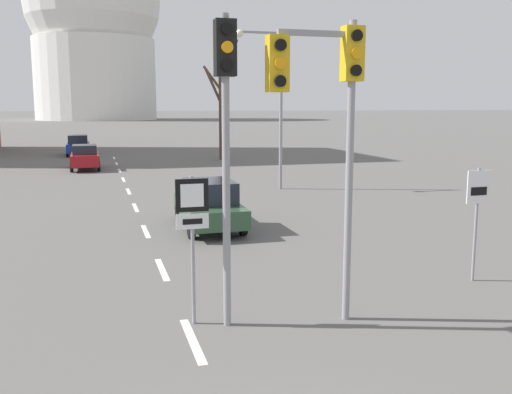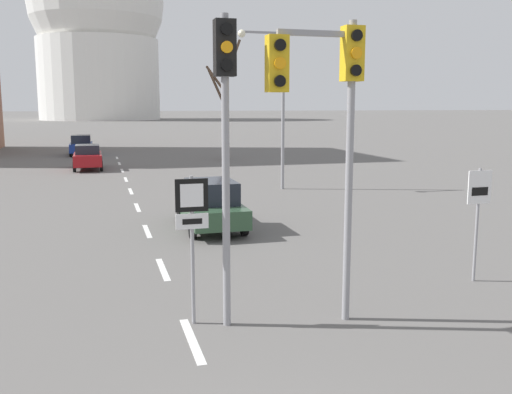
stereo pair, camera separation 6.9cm
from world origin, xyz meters
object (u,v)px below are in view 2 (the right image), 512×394
route_sign_post (192,224)px  sedan_near_left (88,157)px  street_lamp_right (274,92)px  traffic_signal_near_right (327,97)px  sedan_mid_centre (211,205)px  traffic_signal_centre_tall (225,115)px  speed_limit_sign (478,205)px  sedan_near_right (81,145)px

route_sign_post → sedan_near_left: bearing=94.6°
route_sign_post → street_lamp_right: size_ratio=0.37×
traffic_signal_near_right → street_lamp_right: size_ratio=0.74×
sedan_mid_centre → traffic_signal_near_right: bearing=-87.1°
traffic_signal_near_right → sedan_mid_centre: (-0.44, 8.64, -3.37)m
traffic_signal_centre_tall → sedan_near_left: bearing=95.7°
traffic_signal_near_right → speed_limit_sign: bearing=17.9°
route_sign_post → sedan_near_left: size_ratio=0.68×
sedan_near_right → speed_limit_sign: bearing=-75.8°
traffic_signal_centre_tall → sedan_mid_centre: (1.33, 8.31, -3.07)m
traffic_signal_near_right → sedan_mid_centre: bearing=92.9°
route_sign_post → sedan_near_right: size_ratio=0.61×
speed_limit_sign → traffic_signal_near_right: bearing=-162.1°
traffic_signal_centre_tall → traffic_signal_near_right: 1.83m
traffic_signal_near_right → street_lamp_right: 17.16m
traffic_signal_centre_tall → sedan_near_right: traffic_signal_centre_tall is taller
route_sign_post → sedan_near_right: route_sign_post is taller
traffic_signal_near_right → sedan_mid_centre: size_ratio=1.30×
speed_limit_sign → sedan_near_left: speed_limit_sign is taller
speed_limit_sign → street_lamp_right: (-0.11, 15.22, 2.87)m
speed_limit_sign → sedan_near_right: bearing=104.2°
street_lamp_right → traffic_signal_near_right: bearing=-104.3°
street_lamp_right → sedan_near_right: size_ratio=1.65×
sedan_mid_centre → traffic_signal_centre_tall: bearing=-99.1°
traffic_signal_near_right → sedan_near_left: size_ratio=1.36×
route_sign_post → speed_limit_sign: 6.75m
route_sign_post → sedan_near_left: route_sign_post is taller
traffic_signal_near_right → street_lamp_right: (4.23, 16.62, 0.48)m
traffic_signal_centre_tall → route_sign_post: bearing=158.7°
speed_limit_sign → route_sign_post: bearing=-172.8°
street_lamp_right → sedan_near_right: 24.74m
street_lamp_right → sedan_mid_centre: (-4.67, -7.98, -3.85)m
speed_limit_sign → sedan_near_right: 38.97m
traffic_signal_near_right → speed_limit_sign: (4.34, 1.40, -2.39)m
speed_limit_sign → traffic_signal_centre_tall: bearing=-170.0°
speed_limit_sign → street_lamp_right: bearing=90.4°
traffic_signal_centre_tall → sedan_near_right: bearing=95.0°
sedan_near_left → sedan_mid_centre: sedan_mid_centre is taller
traffic_signal_near_right → sedan_near_left: bearing=99.3°
street_lamp_right → sedan_near_left: bearing=127.7°
traffic_signal_near_right → sedan_near_right: bearing=97.6°
sedan_near_left → sedan_mid_centre: size_ratio=0.96×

